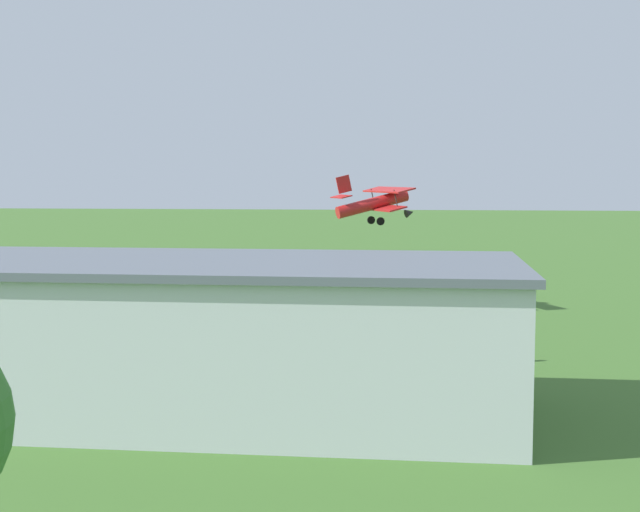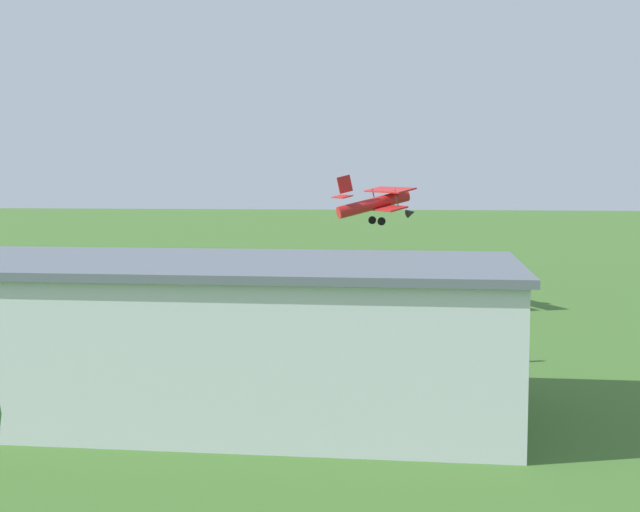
# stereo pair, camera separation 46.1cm
# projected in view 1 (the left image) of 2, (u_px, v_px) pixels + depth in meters

# --- Properties ---
(ground_plane) EXTENTS (400.00, 400.00, 0.00)m
(ground_plane) POSITION_uv_depth(u_px,v_px,m) (264.00, 308.00, 71.14)
(ground_plane) COLOR #3D6628
(hangar) EXTENTS (31.65, 12.49, 6.98)m
(hangar) POSITION_uv_depth(u_px,v_px,m) (171.00, 336.00, 39.71)
(hangar) COLOR silver
(hangar) RESTS_ON ground_plane
(biplane) EXTENTS (6.86, 7.33, 3.99)m
(biplane) POSITION_uv_depth(u_px,v_px,m) (376.00, 203.00, 69.86)
(biplane) COLOR #B21E1E
(person_walking_on_apron) EXTENTS (0.43, 0.43, 1.76)m
(person_walking_on_apron) POSITION_uv_depth(u_px,v_px,m) (470.00, 354.00, 48.51)
(person_walking_on_apron) COLOR orange
(person_walking_on_apron) RESTS_ON ground_plane
(person_near_hangar_door) EXTENTS (0.52, 0.52, 1.59)m
(person_near_hangar_door) POSITION_uv_depth(u_px,v_px,m) (513.00, 349.00, 50.56)
(person_near_hangar_door) COLOR beige
(person_near_hangar_door) RESTS_ON ground_plane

